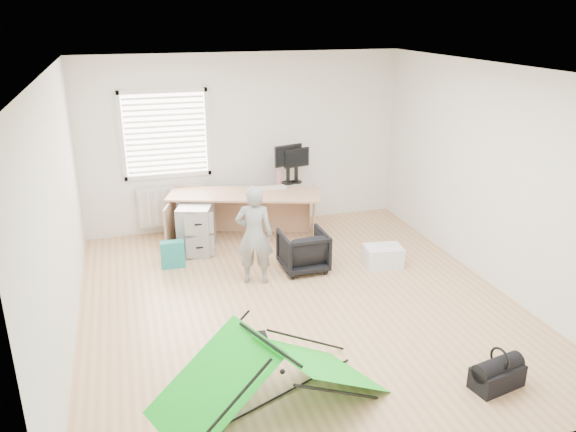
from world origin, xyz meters
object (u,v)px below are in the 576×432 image
object	(u,v)px
desk	(245,217)
duffel_bag	(497,377)
thermos	(279,177)
office_chair	(303,251)
monitor_left	(288,169)
person	(254,235)
kite	(270,374)
storage_crate	(383,256)
filing_cabinet	(196,228)
monitor_right	(296,170)
laptop_bag	(245,351)

from	to	relation	value
desk	duffel_bag	size ratio (longest dim) A/B	4.50
thermos	office_chair	xyz separation A→B (m)	(-0.09, -1.48, -0.59)
monitor_left	person	size ratio (longest dim) A/B	0.37
kite	duffel_bag	size ratio (longest dim) A/B	3.98
thermos	duffel_bag	xyz separation A→B (m)	(0.84, -4.37, -0.76)
desk	kite	world-z (taller)	desk
office_chair	storage_crate	world-z (taller)	office_chair
office_chair	person	world-z (taller)	person
duffel_bag	thermos	bearing A→B (deg)	89.78
filing_cabinet	thermos	size ratio (longest dim) A/B	3.07
monitor_right	duffel_bag	bearing A→B (deg)	-94.76
monitor_right	person	world-z (taller)	person
monitor_left	office_chair	xyz separation A→B (m)	(-0.24, -1.50, -0.70)
monitor_left	office_chair	bearing A→B (deg)	-115.02
filing_cabinet	duffel_bag	xyz separation A→B (m)	(2.20, -3.92, -0.25)
office_chair	monitor_right	bearing A→B (deg)	-105.11
kite	laptop_bag	distance (m)	0.63
desk	laptop_bag	xyz separation A→B (m)	(-0.70, -3.10, -0.21)
desk	storage_crate	xyz separation A→B (m)	(1.60, -1.39, -0.24)
thermos	person	world-z (taller)	person
filing_cabinet	thermos	xyz separation A→B (m)	(1.35, 0.44, 0.51)
monitor_left	storage_crate	bearing A→B (deg)	-79.68
monitor_right	laptop_bag	distance (m)	3.84
storage_crate	filing_cabinet	bearing A→B (deg)	152.39
desk	laptop_bag	world-z (taller)	desk
monitor_left	laptop_bag	world-z (taller)	monitor_left
office_chair	person	size ratio (longest dim) A/B	0.47
person	kite	xyz separation A→B (m)	(-0.43, -2.35, -0.34)
desk	filing_cabinet	size ratio (longest dim) A/B	3.13
filing_cabinet	monitor_left	distance (m)	1.69
thermos	office_chair	bearing A→B (deg)	-93.36
filing_cabinet	monitor_left	xyz separation A→B (m)	(1.51, 0.47, 0.62)
desk	thermos	world-z (taller)	thermos
kite	duffel_bag	xyz separation A→B (m)	(2.06, -0.38, -0.20)
desk	monitor_right	xyz separation A→B (m)	(0.89, 0.31, 0.58)
monitor_left	kite	bearing A→B (deg)	-124.84
duffel_bag	kite	bearing A→B (deg)	158.36
duffel_bag	desk	bearing A→B (deg)	98.40
duffel_bag	office_chair	bearing A→B (deg)	96.70
monitor_left	duffel_bag	size ratio (longest dim) A/B	0.96
office_chair	filing_cabinet	bearing A→B (deg)	-40.47
filing_cabinet	laptop_bag	distance (m)	2.94
thermos	kite	size ratio (longest dim) A/B	0.12
kite	filing_cabinet	bearing A→B (deg)	69.35
duffel_bag	storage_crate	bearing A→B (deg)	75.76
person	office_chair	bearing A→B (deg)	-150.20
laptop_bag	monitor_left	bearing A→B (deg)	69.15
desk	person	distance (m)	1.40
filing_cabinet	person	xyz separation A→B (m)	(0.57, -1.20, 0.29)
person	desk	bearing A→B (deg)	-80.78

